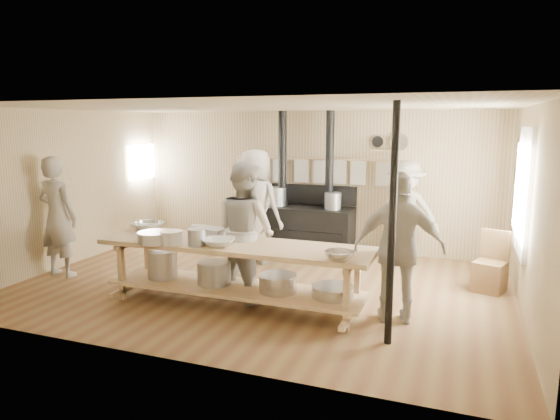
{
  "coord_description": "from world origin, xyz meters",
  "views": [
    {
      "loc": [
        2.72,
        -6.56,
        2.36
      ],
      "look_at": [
        0.22,
        0.2,
        1.12
      ],
      "focal_mm": 32.0,
      "sensor_mm": 36.0,
      "label": 1
    }
  ],
  "objects_px": {
    "stove": "(304,224)",
    "cook_center": "(256,206)",
    "cook_right": "(399,248)",
    "cook_left": "(246,231)",
    "prep_table": "(234,268)",
    "cook_far_left": "(58,217)",
    "chair": "(490,274)",
    "cook_by_window": "(405,213)",
    "roasting_pan": "(211,231)"
  },
  "relations": [
    {
      "from": "stove",
      "to": "cook_center",
      "type": "relative_size",
      "value": 1.33
    },
    {
      "from": "cook_right",
      "to": "cook_center",
      "type": "bearing_deg",
      "value": -45.51
    },
    {
      "from": "cook_left",
      "to": "cook_right",
      "type": "xyz_separation_m",
      "value": [
        2.06,
        -0.16,
        -0.03
      ]
    },
    {
      "from": "prep_table",
      "to": "cook_far_left",
      "type": "bearing_deg",
      "value": 175.02
    },
    {
      "from": "stove",
      "to": "cook_left",
      "type": "height_order",
      "value": "stove"
    },
    {
      "from": "stove",
      "to": "cook_far_left",
      "type": "xyz_separation_m",
      "value": [
        -3.14,
        -2.74,
        0.42
      ]
    },
    {
      "from": "cook_left",
      "to": "cook_center",
      "type": "xyz_separation_m",
      "value": [
        -0.58,
        1.7,
        0.04
      ]
    },
    {
      "from": "cook_far_left",
      "to": "prep_table",
      "type": "bearing_deg",
      "value": 177.16
    },
    {
      "from": "cook_right",
      "to": "chair",
      "type": "relative_size",
      "value": 2.1
    },
    {
      "from": "cook_far_left",
      "to": "chair",
      "type": "height_order",
      "value": "cook_far_left"
    },
    {
      "from": "cook_by_window",
      "to": "roasting_pan",
      "type": "relative_size",
      "value": 3.99
    },
    {
      "from": "cook_left",
      "to": "cook_center",
      "type": "bearing_deg",
      "value": -44.72
    },
    {
      "from": "roasting_pan",
      "to": "prep_table",
      "type": "bearing_deg",
      "value": -32.91
    },
    {
      "from": "stove",
      "to": "cook_right",
      "type": "bearing_deg",
      "value": -53.66
    },
    {
      "from": "cook_right",
      "to": "cook_far_left",
      "type": "bearing_deg",
      "value": -11.01
    },
    {
      "from": "prep_table",
      "to": "cook_by_window",
      "type": "height_order",
      "value": "cook_by_window"
    },
    {
      "from": "cook_right",
      "to": "chair",
      "type": "distance_m",
      "value": 2.05
    },
    {
      "from": "cook_by_window",
      "to": "chair",
      "type": "distance_m",
      "value": 1.8
    },
    {
      "from": "prep_table",
      "to": "chair",
      "type": "xyz_separation_m",
      "value": [
        3.16,
        1.81,
        -0.26
      ]
    },
    {
      "from": "cook_center",
      "to": "cook_far_left",
      "type": "bearing_deg",
      "value": 47.28
    },
    {
      "from": "stove",
      "to": "cook_left",
      "type": "relative_size",
      "value": 1.39
    },
    {
      "from": "cook_left",
      "to": "cook_far_left",
      "type": "bearing_deg",
      "value": 28.32
    },
    {
      "from": "cook_left",
      "to": "roasting_pan",
      "type": "distance_m",
      "value": 0.52
    },
    {
      "from": "stove",
      "to": "chair",
      "type": "bearing_deg",
      "value": -20.91
    },
    {
      "from": "prep_table",
      "to": "chair",
      "type": "bearing_deg",
      "value": 29.76
    },
    {
      "from": "stove",
      "to": "cook_far_left",
      "type": "height_order",
      "value": "stove"
    },
    {
      "from": "cook_by_window",
      "to": "chair",
      "type": "relative_size",
      "value": 2.04
    },
    {
      "from": "cook_far_left",
      "to": "cook_center",
      "type": "relative_size",
      "value": 0.97
    },
    {
      "from": "stove",
      "to": "cook_far_left",
      "type": "bearing_deg",
      "value": -138.88
    },
    {
      "from": "cook_center",
      "to": "chair",
      "type": "relative_size",
      "value": 2.25
    },
    {
      "from": "stove",
      "to": "cook_by_window",
      "type": "height_order",
      "value": "stove"
    },
    {
      "from": "cook_far_left",
      "to": "cook_right",
      "type": "bearing_deg",
      "value": -178.54
    },
    {
      "from": "prep_table",
      "to": "chair",
      "type": "relative_size",
      "value": 4.15
    },
    {
      "from": "prep_table",
      "to": "cook_right",
      "type": "distance_m",
      "value": 2.11
    },
    {
      "from": "cook_left",
      "to": "cook_by_window",
      "type": "xyz_separation_m",
      "value": [
        1.83,
        2.48,
        -0.05
      ]
    },
    {
      "from": "roasting_pan",
      "to": "cook_by_window",
      "type": "bearing_deg",
      "value": 47.02
    },
    {
      "from": "cook_center",
      "to": "cook_right",
      "type": "bearing_deg",
      "value": 157.13
    },
    {
      "from": "stove",
      "to": "chair",
      "type": "xyz_separation_m",
      "value": [
        3.16,
        -1.21,
        -0.26
      ]
    },
    {
      "from": "cook_right",
      "to": "roasting_pan",
      "type": "bearing_deg",
      "value": -12.95
    },
    {
      "from": "cook_right",
      "to": "chair",
      "type": "bearing_deg",
      "value": -134.85
    },
    {
      "from": "cook_right",
      "to": "cook_by_window",
      "type": "height_order",
      "value": "cook_right"
    },
    {
      "from": "cook_left",
      "to": "cook_right",
      "type": "distance_m",
      "value": 2.07
    },
    {
      "from": "cook_center",
      "to": "stove",
      "type": "bearing_deg",
      "value": -108.92
    },
    {
      "from": "prep_table",
      "to": "chair",
      "type": "distance_m",
      "value": 3.65
    },
    {
      "from": "stove",
      "to": "cook_right",
      "type": "height_order",
      "value": "stove"
    },
    {
      "from": "stove",
      "to": "cook_left",
      "type": "bearing_deg",
      "value": -89.96
    },
    {
      "from": "chair",
      "to": "cook_by_window",
      "type": "bearing_deg",
      "value": 161.28
    },
    {
      "from": "cook_far_left",
      "to": "roasting_pan",
      "type": "height_order",
      "value": "cook_far_left"
    },
    {
      "from": "cook_left",
      "to": "chair",
      "type": "relative_size",
      "value": 2.16
    },
    {
      "from": "cook_center",
      "to": "cook_by_window",
      "type": "distance_m",
      "value": 2.53
    }
  ]
}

